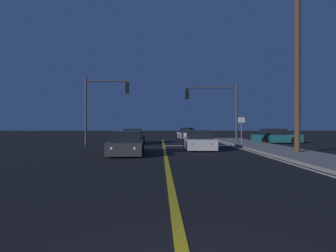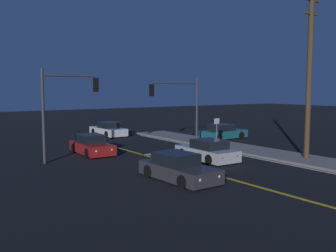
{
  "view_description": "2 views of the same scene",
  "coord_description": "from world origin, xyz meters",
  "views": [
    {
      "loc": [
        -0.3,
        -3.04,
        1.74
      ],
      "look_at": [
        0.28,
        19.81,
        1.61
      ],
      "focal_mm": 33.2,
      "sensor_mm": 36.0,
      "label": 1
    },
    {
      "loc": [
        -13.16,
        -0.07,
        4.51
      ],
      "look_at": [
        -0.02,
        19.02,
        2.24
      ],
      "focal_mm": 40.57,
      "sensor_mm": 36.0,
      "label": 2
    }
  ],
  "objects": [
    {
      "name": "car_following_oncoming_red",
      "position": [
        -2.71,
        24.52,
        0.58
      ],
      "size": [
        1.95,
        4.3,
        1.34
      ],
      "rotation": [
        0.0,
        0.0,
        3.12
      ],
      "color": "maroon",
      "rests_on": "ground"
    },
    {
      "name": "lane_line_edge_right",
      "position": [
        5.42,
        11.73,
        0.01
      ],
      "size": [
        0.16,
        39.88,
        0.01
      ],
      "primitive_type": "cube",
      "color": "silver",
      "rests_on": "ground"
    },
    {
      "name": "traffic_signal_near_right",
      "position": [
        4.74,
        24.26,
        3.63
      ],
      "size": [
        4.61,
        0.28,
        5.36
      ],
      "rotation": [
        0.0,
        0.0,
        3.14
      ],
      "color": "#38383D",
      "rests_on": "ground"
    },
    {
      "name": "car_distant_tail_white",
      "position": [
        2.77,
        33.23,
        0.58
      ],
      "size": [
        2.05,
        4.6,
        1.34
      ],
      "rotation": [
        0.0,
        0.0,
        0.03
      ],
      "color": "silver",
      "rests_on": "ground"
    },
    {
      "name": "lane_line_center",
      "position": [
        0.0,
        11.73,
        0.01
      ],
      "size": [
        0.2,
        39.88,
        0.01
      ],
      "primitive_type": "cube",
      "color": "gold",
      "rests_on": "ground"
    },
    {
      "name": "stop_bar",
      "position": [
        2.83,
        21.96,
        0.01
      ],
      "size": [
        5.67,
        0.5,
        0.01
      ],
      "primitive_type": "cube",
      "color": "silver",
      "rests_on": "ground"
    },
    {
      "name": "car_far_approaching_silver",
      "position": [
        2.38,
        18.1,
        0.58
      ],
      "size": [
        2.07,
        4.44,
        1.34
      ],
      "rotation": [
        0.0,
        0.0,
        -0.02
      ],
      "color": "#B2B5BA",
      "rests_on": "ground"
    },
    {
      "name": "car_lead_oncoming_teal",
      "position": [
        10.31,
        25.21,
        0.58
      ],
      "size": [
        4.33,
        2.01,
        1.34
      ],
      "rotation": [
        0.0,
        0.0,
        -1.58
      ],
      "color": "#195960",
      "rests_on": "ground"
    },
    {
      "name": "traffic_signal_far_left",
      "position": [
        -5.17,
        22.86,
        3.8
      ],
      "size": [
        3.66,
        0.28,
        5.72
      ],
      "color": "#38383D",
      "rests_on": "ground"
    },
    {
      "name": "street_sign_corner",
      "position": [
        6.17,
        21.46,
        1.57
      ],
      "size": [
        0.56,
        0.11,
        2.33
      ],
      "color": "slate",
      "rests_on": "ground"
    },
    {
      "name": "utility_pole_right",
      "position": [
        7.57,
        14.53,
        5.4
      ],
      "size": [
        1.51,
        0.33,
        10.51
      ],
      "color": "#4C3823",
      "rests_on": "ground"
    },
    {
      "name": "car_side_waiting_charcoal",
      "position": [
        -2.24,
        14.89,
        0.58
      ],
      "size": [
        2.1,
        4.57,
        1.34
      ],
      "rotation": [
        0.0,
        0.0,
        3.18
      ],
      "color": "#2D2D33",
      "rests_on": "ground"
    }
  ]
}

